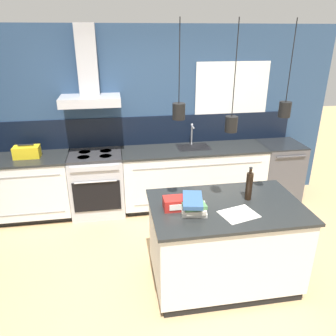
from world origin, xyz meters
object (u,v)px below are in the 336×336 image
at_px(yellow_toolbox, 27,152).
at_px(red_supply_box, 175,203).
at_px(book_stack, 193,205).
at_px(oven_range, 98,183).
at_px(bottle_on_island, 249,186).
at_px(dishwasher, 277,171).

bearing_deg(yellow_toolbox, red_supply_box, -44.73).
bearing_deg(book_stack, oven_range, 119.00).
distance_m(oven_range, yellow_toolbox, 1.04).
distance_m(book_stack, yellow_toolbox, 2.60).
height_order(bottle_on_island, red_supply_box, bottle_on_island).
distance_m(bottle_on_island, yellow_toolbox, 2.98).
distance_m(bottle_on_island, red_supply_box, 0.78).
relative_size(bottle_on_island, book_stack, 0.98).
bearing_deg(dishwasher, red_supply_box, -139.26).
xyz_separation_m(dishwasher, red_supply_box, (-1.98, -1.70, 0.51)).
relative_size(book_stack, red_supply_box, 1.65).
bearing_deg(yellow_toolbox, book_stack, -43.48).
height_order(oven_range, dishwasher, same).
distance_m(oven_range, book_stack, 2.10).
bearing_deg(book_stack, bottle_on_island, 14.27).
bearing_deg(yellow_toolbox, oven_range, -0.28).
bearing_deg(dishwasher, oven_range, -179.91).
height_order(dishwasher, bottle_on_island, bottle_on_island).
xyz_separation_m(book_stack, red_supply_box, (-0.16, 0.08, -0.02)).
bearing_deg(bottle_on_island, oven_range, 134.49).
height_order(bottle_on_island, yellow_toolbox, bottle_on_island).
distance_m(dishwasher, bottle_on_island, 2.12).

